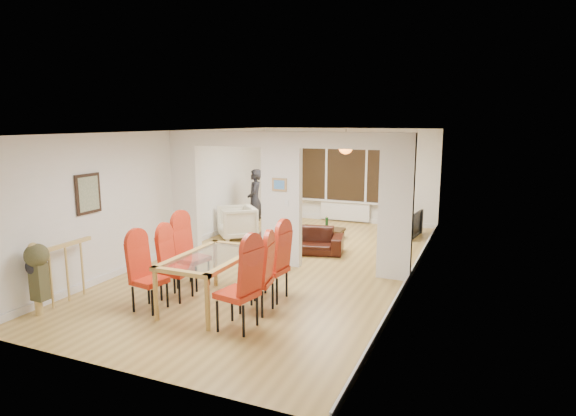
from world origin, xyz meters
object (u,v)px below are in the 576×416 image
Objects in this scene: dining_table at (212,280)px; television at (412,224)px; dining_chair_lc at (193,254)px; dining_chair_la at (149,275)px; sofa at (300,240)px; coffee_table at (322,233)px; bottle at (327,222)px; dining_chair_rb at (256,276)px; dining_chair_lb at (176,266)px; person at (255,200)px; dining_chair_ra at (237,287)px; bowl at (327,227)px; dining_chair_rc at (271,264)px; armchair at (237,222)px.

television is at bearing 69.77° from dining_table.
dining_chair_lc is at bearing 157.53° from television.
dining_table is 0.93m from dining_chair_la.
sofa is 1.38m from coffee_table.
dining_table is 6.12× the size of bottle.
dining_table is at bearing 174.39° from dining_chair_rb.
dining_chair_lb is 0.93× the size of dining_chair_lc.
television is at bearing 69.28° from dining_chair_lc.
dining_chair_ra is at bearing 1.79° from person.
dining_chair_rb is (0.74, 0.05, 0.15)m from dining_table.
dining_chair_la is at bearing -102.46° from dining_chair_lb.
dining_chair_ra is at bearing -84.47° from bowl.
dining_chair_rc is 1.09× the size of television.
dining_table is 4.28m from armchair.
dining_table is 0.68m from dining_chair_lb.
sofa is at bearing 110.31° from dining_chair_ra.
dining_chair_la is 1.02× the size of television.
dining_table is 0.97m from dining_chair_lc.
dining_table is 4.77m from coffee_table.
dining_chair_lc is (-0.75, 0.59, 0.18)m from dining_table.
coffee_table is 4.89× the size of bowl.
television is at bearing 67.09° from dining_chair_rb.
dining_table is at bearing -30.19° from dining_chair_lc.
dining_chair_lb is 4.93× the size of bowl.
dining_chair_lb is 0.93× the size of dining_chair_rc.
dining_chair_lc is 1.04× the size of dining_chair_rb.
dining_chair_la reaches higher than television.
dining_chair_rb is at bearing -91.60° from sofa.
television is 2.10m from bowl.
dining_chair_rc reaches higher than television.
dining_chair_rc is 1.09× the size of coffee_table.
dining_chair_ra is at bearing -83.16° from coffee_table.
bottle is (-0.54, 5.41, -0.21)m from dining_chair_ra.
television is 4.88× the size of bowl.
dining_table is 7.84× the size of bowl.
dining_chair_lc is (-0.08, 0.57, 0.04)m from dining_chair_lb.
dining_chair_lc is at bearing -119.28° from sofa.
bowl is at bearing 86.55° from dining_chair_rb.
armchair is 2.06m from coffee_table.
dining_chair_ra is at bearing -96.18° from dining_chair_rb.
dining_chair_ra is at bearing 174.64° from television.
dining_chair_lc is 2.94m from sofa.
dining_chair_ra is (1.44, -0.62, 0.06)m from dining_chair_lb.
dining_chair_lb is 1.50m from dining_chair_rc.
dining_chair_la is 1.26× the size of armchair.
television is (1.34, 6.34, -0.29)m from dining_chair_ra.
sofa is (-0.61, 2.79, -0.31)m from dining_chair_rc.
bowl is at bearing 88.10° from dining_chair_la.
dining_table is at bearing -92.81° from bottle.
bottle is (-0.50, 4.76, -0.17)m from dining_chair_rb.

